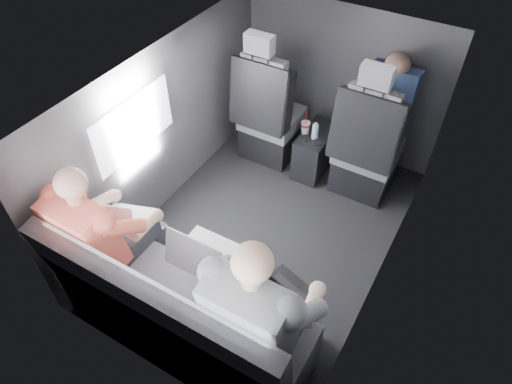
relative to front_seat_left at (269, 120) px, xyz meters
The scene contains 20 objects.
floor 1.03m from the front_seat_left, 61.81° to the right, with size 2.60×2.60×0.00m, color black.
ceiling 1.34m from the front_seat_left, 61.81° to the right, with size 2.60×2.60×0.00m, color #B2B2AD.
panel_left 0.99m from the front_seat_left, 118.19° to the right, with size 0.02×2.60×1.35m, color #56565B.
panel_right 1.61m from the front_seat_left, 31.88° to the right, with size 0.02×2.60×1.35m, color #56565B.
panel_front 0.70m from the front_seat_left, 45.65° to the left, with size 1.80×0.02×1.35m, color #56565B.
panel_back 2.20m from the front_seat_left, 78.12° to the right, with size 1.80×0.02×1.35m, color #56565B.
side_window 1.32m from the front_seat_left, 110.67° to the right, with size 0.02×0.75×0.42m, color white.
seatbelt 1.00m from the front_seat_left, 10.68° to the right, with size 0.05×0.01×0.65m, color black.
front_seat_left is the anchor object (origin of this frame).
front_seat_right 0.90m from the front_seat_left, ahead, with size 0.52×0.58×1.26m.
center_console 0.49m from the front_seat_left, ahead, with size 0.24×0.48×0.41m.
rear_bench 1.96m from the front_seat_left, 76.69° to the right, with size 1.60×0.57×0.92m.
soda_cup 0.36m from the front_seat_left, ahead, with size 0.08×0.08×0.24m.
water_bottle 0.46m from the front_seat_left, ahead, with size 0.05×0.05×0.15m.
laptop_white 1.69m from the front_seat_left, 94.62° to the right, with size 0.35×0.36×0.22m.
laptop_silver 1.72m from the front_seat_left, 73.95° to the right, with size 0.37×0.33×0.26m.
laptop_black 1.94m from the front_seat_left, 58.48° to the right, with size 0.36×0.35×0.22m.
passenger_rear_left 1.83m from the front_seat_left, 94.49° to the right, with size 0.50×0.62×1.22m.
passenger_rear_right 2.06m from the front_seat_left, 61.95° to the right, with size 0.54×0.66×1.29m.
passenger_front_right 1.02m from the front_seat_left, 15.52° to the left, with size 0.38×0.38×0.73m.
Camera 1 is at (1.11, -2.07, 2.77)m, focal length 32.00 mm.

